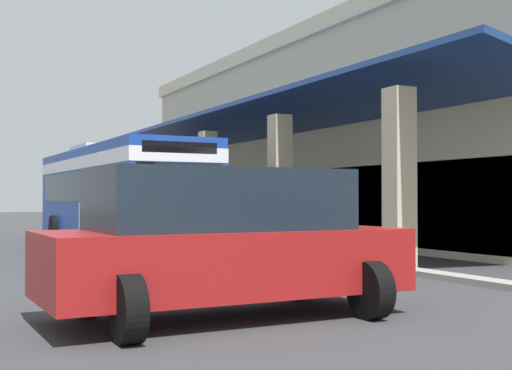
# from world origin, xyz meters

# --- Properties ---
(ground) EXTENTS (120.00, 120.00, 0.00)m
(ground) POSITION_xyz_m (0.00, 8.00, 0.00)
(ground) COLOR #38383A
(curb_strip) EXTENTS (33.17, 0.50, 0.12)m
(curb_strip) POSITION_xyz_m (-0.82, 3.21, 0.06)
(curb_strip) COLOR #9E998E
(curb_strip) RESTS_ON ground
(plaza_building) EXTENTS (27.94, 16.28, 7.95)m
(plaza_building) POSITION_xyz_m (-0.82, 12.84, 3.98)
(plaza_building) COLOR #C6B793
(plaza_building) RESTS_ON ground
(transit_bus) EXTENTS (11.25, 2.96, 3.34)m
(transit_bus) POSITION_xyz_m (1.21, -0.44, 1.85)
(transit_bus) COLOR #193D9E
(transit_bus) RESTS_ON ground
(parked_suv_red) EXTENTS (2.77, 4.84, 1.97)m
(parked_suv_red) POSITION_xyz_m (14.02, -2.42, 1.02)
(parked_suv_red) COLOR maroon
(parked_suv_red) RESTS_ON ground
(pedestrian) EXTENTS (0.52, 0.56, 1.74)m
(pedestrian) POSITION_xyz_m (9.00, -3.02, 0.98)
(pedestrian) COLOR #726651
(pedestrian) RESTS_ON ground
(potted_palm) EXTENTS (1.86, 1.85, 3.16)m
(potted_palm) POSITION_xyz_m (-4.98, 4.45, 0.80)
(potted_palm) COLOR #4C4742
(potted_palm) RESTS_ON ground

